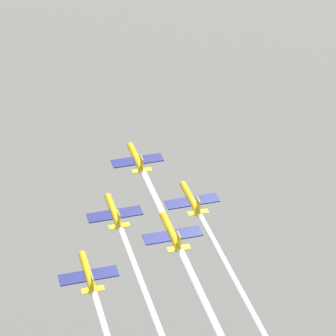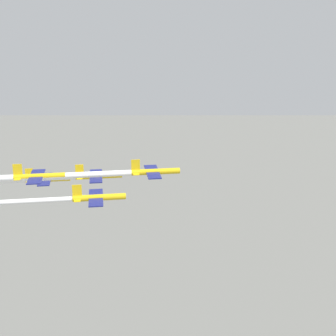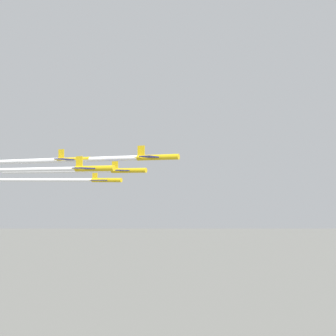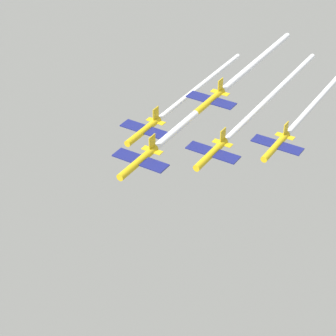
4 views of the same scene
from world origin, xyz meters
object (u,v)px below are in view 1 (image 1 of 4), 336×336
(jet_1, at_px, (114,213))
(jet_2, at_px, (192,200))
(jet_3, at_px, (88,274))
(jet_4, at_px, (172,234))
(jet_0, at_px, (137,160))

(jet_1, height_order, jet_2, jet_2)
(jet_2, xyz_separation_m, jet_3, (-1.38, -24.48, -2.66))
(jet_1, bearing_deg, jet_4, -59.53)
(jet_0, xyz_separation_m, jet_4, (20.33, -13.09, 0.07))
(jet_2, bearing_deg, jet_1, 180.00)
(jet_1, relative_size, jet_4, 1.00)
(jet_3, distance_m, jet_4, 15.18)
(jet_0, xyz_separation_m, jet_3, (12.63, -25.05, -5.23))
(jet_0, height_order, jet_1, jet_0)
(jet_0, relative_size, jet_3, 1.00)
(jet_0, distance_m, jet_2, 14.26)
(jet_1, distance_m, jet_3, 14.25)
(jet_1, xyz_separation_m, jet_3, (6.32, -12.52, -2.55))
(jet_1, xyz_separation_m, jet_2, (7.70, 11.96, 0.11))
(jet_3, bearing_deg, jet_2, 29.54)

